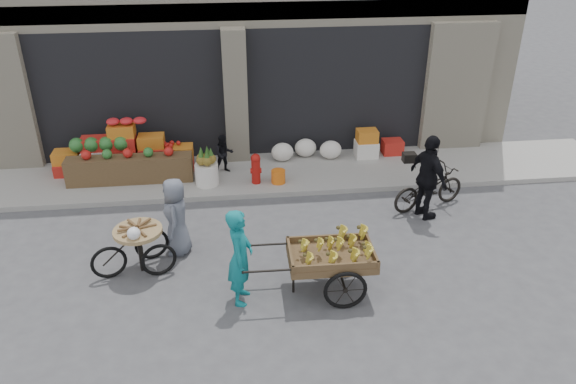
{
  "coord_description": "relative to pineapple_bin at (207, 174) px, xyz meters",
  "views": [
    {
      "loc": [
        -0.25,
        -7.85,
        5.86
      ],
      "look_at": [
        0.8,
        1.15,
        1.1
      ],
      "focal_mm": 35.0,
      "sensor_mm": 36.0,
      "label": 1
    }
  ],
  "objects": [
    {
      "name": "sidewalk",
      "position": [
        0.75,
        0.5,
        -0.31
      ],
      "size": [
        18.0,
        2.2,
        0.12
      ],
      "primitive_type": "cube",
      "color": "gray",
      "rests_on": "ground"
    },
    {
      "name": "building",
      "position": [
        0.75,
        4.43,
        3.0
      ],
      "size": [
        14.0,
        6.45,
        7.0
      ],
      "color": "beige",
      "rests_on": "ground"
    },
    {
      "name": "orange_bucket",
      "position": [
        1.6,
        -0.1,
        -0.1
      ],
      "size": [
        0.32,
        0.32,
        0.3
      ],
      "primitive_type": "cylinder",
      "color": "orange",
      "rests_on": "sidewalk"
    },
    {
      "name": "cyclist",
      "position": [
        4.46,
        -1.78,
        0.53
      ],
      "size": [
        0.75,
        1.13,
        1.79
      ],
      "primitive_type": "imported",
      "rotation": [
        0.0,
        0.0,
        1.9
      ],
      "color": "black",
      "rests_on": "ground"
    },
    {
      "name": "banana_cart",
      "position": [
        2.03,
        -3.97,
        0.36
      ],
      "size": [
        2.41,
        1.07,
        1.0
      ],
      "rotation": [
        0.0,
        0.0,
        -0.02
      ],
      "color": "brown",
      "rests_on": "ground"
    },
    {
      "name": "vendor_woman",
      "position": [
        0.6,
        -4.05,
        0.47
      ],
      "size": [
        0.5,
        0.67,
        1.67
      ],
      "primitive_type": "imported",
      "rotation": [
        0.0,
        0.0,
        1.4
      ],
      "color": "#0F7379",
      "rests_on": "ground"
    },
    {
      "name": "ground",
      "position": [
        0.75,
        -3.6,
        -0.37
      ],
      "size": [
        80.0,
        80.0,
        0.0
      ],
      "primitive_type": "plane",
      "color": "#424244",
      "rests_on": "ground"
    },
    {
      "name": "bicycle",
      "position": [
        4.66,
        -1.38,
        0.08
      ],
      "size": [
        1.82,
        1.11,
        0.9
      ],
      "primitive_type": "imported",
      "rotation": [
        0.0,
        0.0,
        1.9
      ],
      "color": "black",
      "rests_on": "ground"
    },
    {
      "name": "seated_person",
      "position": [
        0.4,
        0.6,
        0.21
      ],
      "size": [
        0.51,
        0.43,
        0.93
      ],
      "primitive_type": "imported",
      "rotation": [
        0.0,
        0.0,
        0.17
      ],
      "color": "black",
      "rests_on": "sidewalk"
    },
    {
      "name": "pineapple_bin",
      "position": [
        0.0,
        0.0,
        0.0
      ],
      "size": [
        0.52,
        0.52,
        0.5
      ],
      "primitive_type": "cylinder",
      "color": "silver",
      "rests_on": "sidewalk"
    },
    {
      "name": "tricycle_cart",
      "position": [
        -1.12,
        -3.02,
        0.2
      ],
      "size": [
        1.46,
        1.06,
        0.95
      ],
      "rotation": [
        0.0,
        0.0,
        0.31
      ],
      "color": "#9E7F51",
      "rests_on": "ground"
    },
    {
      "name": "fire_hydrant",
      "position": [
        1.1,
        -0.05,
        0.13
      ],
      "size": [
        0.22,
        0.22,
        0.71
      ],
      "color": "#A5140F",
      "rests_on": "sidewalk"
    },
    {
      "name": "right_bay_goods",
      "position": [
        3.36,
        1.1,
        0.04
      ],
      "size": [
        3.35,
        0.6,
        0.7
      ],
      "color": "silver",
      "rests_on": "sidewalk"
    },
    {
      "name": "vendor_grey",
      "position": [
        -0.5,
        -2.49,
        0.37
      ],
      "size": [
        0.5,
        0.75,
        1.49
      ],
      "primitive_type": "imported",
      "rotation": [
        0.0,
        0.0,
        -1.61
      ],
      "color": "slate",
      "rests_on": "ground"
    },
    {
      "name": "fruit_display",
      "position": [
        -1.73,
        0.78,
        0.3
      ],
      "size": [
        3.1,
        1.12,
        1.24
      ],
      "color": "#B42119",
      "rests_on": "sidewalk"
    }
  ]
}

